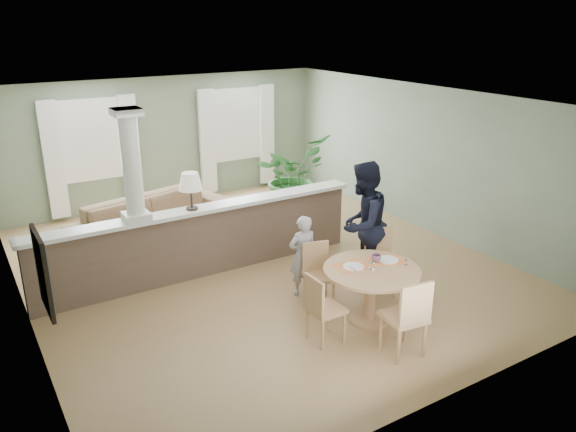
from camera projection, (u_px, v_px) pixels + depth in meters
ground at (260, 265)px, 9.21m from camera, size 8.00×8.00×0.00m
room_shell at (238, 150)px, 9.09m from camera, size 7.02×8.02×2.71m
pony_wall at (197, 233)px, 8.65m from camera, size 5.32×0.38×2.70m
sofa at (157, 223)px, 9.86m from camera, size 3.14×1.80×0.86m
houseplant at (292, 176)px, 11.33m from camera, size 1.88×1.79×1.63m
dining_table at (371, 279)px, 7.35m from camera, size 1.27×1.27×0.87m
chair_far_boy at (318, 271)px, 7.89m from camera, size 0.50×0.50×0.88m
chair_far_man at (380, 258)px, 8.19m from camera, size 0.57×0.57×0.96m
chair_near at (408, 315)px, 6.58m from camera, size 0.51×0.51×1.02m
chair_side at (321, 306)px, 6.89m from camera, size 0.42×0.42×0.91m
child_person at (303, 255)px, 8.10m from camera, size 0.46×0.33×1.21m
man_person at (362, 225)px, 8.30m from camera, size 1.14×1.03×1.91m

